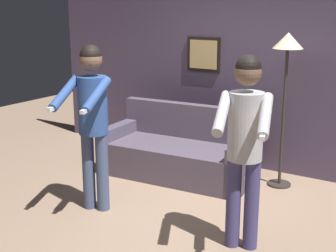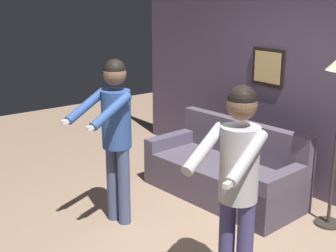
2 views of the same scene
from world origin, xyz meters
TOP-DOWN VIEW (x-y plane):
  - ground_plane at (0.00, 0.00)m, footprint 12.00×12.00m
  - back_wall_assembly at (-0.00, 1.99)m, footprint 6.40×0.09m
  - couch at (-0.64, 1.17)m, footprint 1.96×0.98m
  - person_standing_left at (-0.85, -0.20)m, footprint 0.55×0.73m
  - person_standing_right at (0.78, -0.12)m, footprint 0.56×0.68m

SIDE VIEW (x-z plane):
  - ground_plane at x=0.00m, z-range 0.00..0.00m
  - couch at x=-0.64m, z-range -0.16..0.71m
  - person_standing_right at x=0.78m, z-range 0.19..1.91m
  - person_standing_left at x=-0.85m, z-range 0.19..1.93m
  - back_wall_assembly at x=0.00m, z-range 0.00..2.60m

